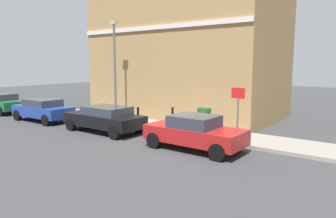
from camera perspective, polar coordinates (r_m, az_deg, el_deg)
ground at (r=13.68m, az=1.86°, el=-6.18°), size 80.00×80.00×0.00m
sidewalk at (r=19.00m, az=-9.65°, el=-1.98°), size 2.36×30.00×0.15m
corner_building at (r=20.91m, az=3.65°, el=10.87°), size 6.97×11.64×8.74m
car_red at (r=12.48m, az=4.89°, el=-4.22°), size 1.85×4.03×1.39m
car_black at (r=15.97m, az=-11.50°, el=-1.64°), size 1.91×4.36×1.32m
car_blue at (r=20.09m, az=-21.97°, el=-0.06°), size 1.85×4.06×1.33m
car_green at (r=24.99m, az=-28.40°, el=1.04°), size 1.93×4.51×1.35m
utility_cabinet at (r=15.24m, az=6.60°, el=-2.12°), size 0.46×0.61×1.15m
bollard_near_cabinet at (r=16.36m, az=0.84°, el=-1.27°), size 0.14×0.14×1.04m
bollard_far_kerb at (r=16.39m, az=-5.50°, el=-1.29°), size 0.14×0.14×1.04m
street_sign at (r=13.40m, az=12.70°, el=0.56°), size 0.08×0.60×2.30m
lamppost at (r=18.56m, az=-9.73°, el=7.80°), size 0.20×0.44×5.72m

